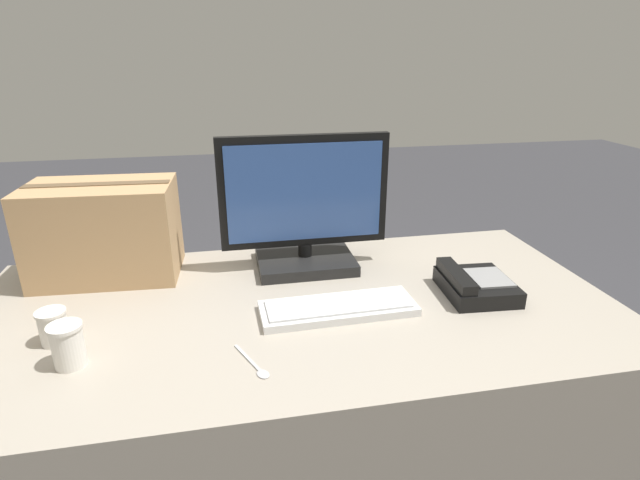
# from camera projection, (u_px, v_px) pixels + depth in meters

# --- Properties ---
(office_desk) EXTENTS (1.80, 0.90, 0.75)m
(office_desk) POSITION_uv_depth(u_px,v_px,m) (299.00, 412.00, 1.53)
(office_desk) COLOR #A89E8E
(office_desk) RESTS_ON ground_plane
(monitor) EXTENTS (0.53, 0.25, 0.43)m
(monitor) POSITION_uv_depth(u_px,v_px,m) (305.00, 214.00, 1.59)
(monitor) COLOR black
(monitor) RESTS_ON office_desk
(keyboard) EXTENTS (0.43, 0.16, 0.03)m
(keyboard) POSITION_uv_depth(u_px,v_px,m) (338.00, 308.00, 1.36)
(keyboard) COLOR silver
(keyboard) RESTS_ON office_desk
(desk_phone) EXTENTS (0.20, 0.23, 0.08)m
(desk_phone) POSITION_uv_depth(u_px,v_px,m) (475.00, 285.00, 1.45)
(desk_phone) COLOR black
(desk_phone) RESTS_ON office_desk
(paper_cup_left) EXTENTS (0.07, 0.07, 0.09)m
(paper_cup_left) POSITION_uv_depth(u_px,v_px,m) (53.00, 327.00, 1.20)
(paper_cup_left) COLOR white
(paper_cup_left) RESTS_ON office_desk
(paper_cup_right) EXTENTS (0.08, 0.08, 0.10)m
(paper_cup_right) POSITION_uv_depth(u_px,v_px,m) (68.00, 345.00, 1.11)
(paper_cup_right) COLOR white
(paper_cup_right) RESTS_ON office_desk
(spoon) EXTENTS (0.08, 0.15, 0.00)m
(spoon) POSITION_uv_depth(u_px,v_px,m) (256.00, 367.00, 1.12)
(spoon) COLOR silver
(spoon) RESTS_ON office_desk
(cardboard_box) EXTENTS (0.44, 0.28, 0.30)m
(cardboard_box) POSITION_uv_depth(u_px,v_px,m) (105.00, 231.00, 1.53)
(cardboard_box) COLOR tan
(cardboard_box) RESTS_ON office_desk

